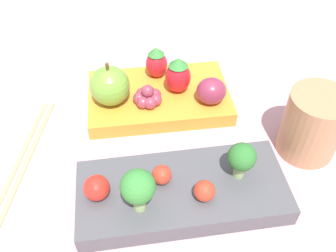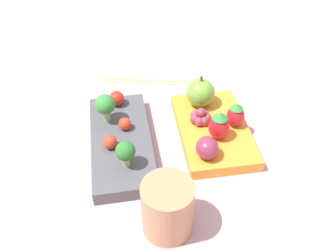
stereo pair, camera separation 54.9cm
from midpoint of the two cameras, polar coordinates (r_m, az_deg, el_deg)
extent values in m
plane|color=#C6939E|center=(0.48, -30.69, -20.20)|extent=(4.00, 4.00, 0.00)
cube|color=#4C4C51|center=(0.45, -32.57, -28.15)|extent=(0.23, 0.11, 0.02)
cube|color=orange|center=(0.51, -28.77, -11.36)|extent=(0.19, 0.12, 0.02)
cylinder|color=#93B770|center=(0.40, -24.96, -27.36)|extent=(0.01, 0.01, 0.02)
sphere|color=#2D702D|center=(0.39, -26.04, -26.33)|extent=(0.03, 0.03, 0.03)
cylinder|color=#93B770|center=(0.45, -40.58, -28.58)|extent=(0.01, 0.01, 0.02)
sphere|color=#388438|center=(0.43, -42.33, -27.40)|extent=(0.03, 0.03, 0.03)
sphere|color=red|center=(0.41, -31.96, -29.63)|extent=(0.02, 0.02, 0.02)
sphere|color=red|center=(0.47, -44.37, -25.30)|extent=(0.03, 0.03, 0.03)
sphere|color=red|center=(0.44, -36.12, -25.70)|extent=(0.02, 0.02, 0.02)
sphere|color=#70A838|center=(0.51, -36.71, -10.09)|extent=(0.05, 0.05, 0.05)
cylinder|color=brown|center=(0.49, -38.16, -8.12)|extent=(0.00, 0.00, 0.01)
ellipsoid|color=red|center=(0.51, -28.34, -6.21)|extent=(0.03, 0.03, 0.04)
cone|color=#388438|center=(0.49, -29.19, -4.65)|extent=(0.02, 0.02, 0.01)
ellipsoid|color=red|center=(0.48, -26.95, -9.16)|extent=(0.03, 0.03, 0.04)
cone|color=#388438|center=(0.46, -27.94, -7.38)|extent=(0.03, 0.03, 0.01)
ellipsoid|color=#892D47|center=(0.45, -22.83, -12.15)|extent=(0.04, 0.04, 0.03)
sphere|color=#93384C|center=(0.50, -32.63, -12.02)|extent=(0.02, 0.02, 0.02)
sphere|color=#93384C|center=(0.49, -32.51, -12.86)|extent=(0.02, 0.02, 0.02)
sphere|color=#93384C|center=(0.49, -31.61, -13.11)|extent=(0.02, 0.02, 0.02)
sphere|color=#93384C|center=(0.49, -30.62, -12.56)|extent=(0.02, 0.02, 0.02)
sphere|color=#93384C|center=(0.49, -30.31, -11.64)|extent=(0.02, 0.02, 0.02)
sphere|color=#93384C|center=(0.50, -30.90, -11.06)|extent=(0.02, 0.02, 0.02)
sphere|color=#93384C|center=(0.50, -31.92, -11.23)|extent=(0.02, 0.02, 0.02)
sphere|color=#93384C|center=(0.49, -32.01, -11.32)|extent=(0.02, 0.02, 0.02)
cylinder|color=tan|center=(0.39, -9.50, -20.61)|extent=(0.07, 0.07, 0.08)
cylinder|color=tan|center=(0.58, -47.47, -18.43)|extent=(0.04, 0.21, 0.01)
cylinder|color=tan|center=(0.57, -46.80, -18.74)|extent=(0.04, 0.21, 0.01)
camera|label=1|loc=(0.27, -106.64, -30.57)|focal=40.00mm
camera|label=2|loc=(0.27, 73.36, 30.57)|focal=40.00mm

